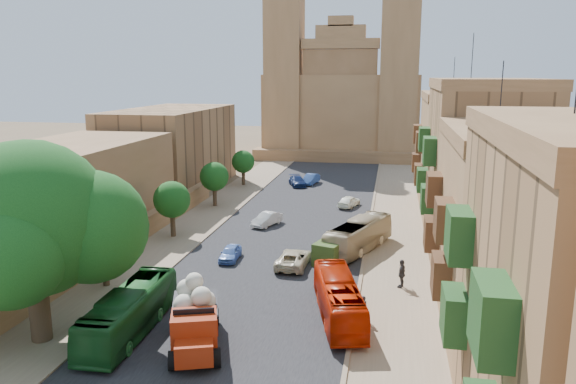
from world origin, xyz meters
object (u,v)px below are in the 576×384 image
(ficus_tree, at_px, (33,225))
(street_tree_b, at_px, (172,200))
(street_tree_a, at_px, (103,236))
(car_white_a, at_px, (267,219))
(pedestrian_a, at_px, (363,309))
(street_tree_c, at_px, (214,177))
(car_dkblue, at_px, (297,181))
(street_tree_d, at_px, (243,162))
(olive_pickup, at_px, (334,250))
(car_cream, at_px, (294,258))
(car_white_b, at_px, (349,201))
(church, at_px, (343,101))
(car_blue_b, at_px, (311,179))
(bus_green_north, at_px, (129,312))
(bus_red_east, at_px, (339,299))
(car_blue_a, at_px, (230,253))
(red_truck, at_px, (195,317))
(bus_cream_east, at_px, (359,235))
(pedestrian_c, at_px, (402,274))

(ficus_tree, relative_size, street_tree_b, 2.20)
(street_tree_a, xyz_separation_m, car_white_a, (7.38, 17.07, -2.87))
(street_tree_a, xyz_separation_m, pedestrian_a, (17.50, -2.49, -2.70))
(street_tree_c, relative_size, car_dkblue, 1.12)
(street_tree_d, height_order, olive_pickup, street_tree_d)
(car_cream, xyz_separation_m, car_white_b, (2.57, 20.02, -0.02))
(church, bearing_deg, car_blue_b, -92.99)
(street_tree_b, height_order, bus_green_north, street_tree_b)
(ficus_tree, distance_m, car_white_a, 26.61)
(church, xyz_separation_m, bus_red_east, (6.08, -68.97, -8.29))
(street_tree_c, relative_size, car_white_b, 1.31)
(bus_green_north, distance_m, pedestrian_a, 13.21)
(olive_pickup, xyz_separation_m, car_blue_a, (-7.90, -1.30, -0.29))
(ficus_tree, xyz_separation_m, bus_red_east, (15.48, 5.64, -5.23))
(red_truck, bearing_deg, car_dkblue, 92.58)
(church, bearing_deg, car_white_b, -83.70)
(street_tree_a, relative_size, bus_green_north, 0.56)
(ficus_tree, distance_m, bus_red_east, 17.29)
(ficus_tree, height_order, street_tree_a, ficus_tree)
(street_tree_a, bearing_deg, car_blue_a, 44.52)
(car_white_b, bearing_deg, car_white_a, 69.24)
(car_cream, bearing_deg, bus_cream_east, -130.80)
(street_tree_c, distance_m, red_truck, 32.46)
(olive_pickup, xyz_separation_m, car_dkblue, (-7.71, 28.59, -0.22))
(street_tree_c, xyz_separation_m, bus_cream_east, (16.44, -13.04, -1.95))
(street_tree_a, xyz_separation_m, car_blue_a, (6.81, 6.70, -2.92))
(bus_green_north, height_order, car_white_a, bus_green_north)
(street_tree_c, xyz_separation_m, car_blue_a, (6.81, -17.30, -2.67))
(street_tree_d, relative_size, olive_pickup, 1.00)
(olive_pickup, distance_m, car_cream, 3.41)
(bus_green_north, bearing_deg, pedestrian_a, 15.76)
(bus_green_north, bearing_deg, car_white_a, 82.24)
(bus_cream_east, bearing_deg, car_blue_b, -52.66)
(street_tree_a, height_order, bus_green_north, street_tree_a)
(street_tree_b, bearing_deg, car_cream, -26.44)
(car_blue_a, relative_size, car_white_a, 0.88)
(ficus_tree, height_order, olive_pickup, ficus_tree)
(church, distance_m, car_white_a, 50.41)
(ficus_tree, relative_size, bus_green_north, 1.18)
(church, relative_size, car_cream, 7.86)
(church, relative_size, street_tree_b, 7.30)
(bus_cream_east, xyz_separation_m, car_white_a, (-9.05, 6.11, -0.65))
(street_tree_c, xyz_separation_m, car_blue_b, (8.51, 14.10, -2.57))
(car_blue_b, bearing_deg, pedestrian_c, -61.12)
(ficus_tree, bearing_deg, red_truck, 5.71)
(street_tree_c, relative_size, bus_green_north, 0.52)
(street_tree_b, relative_size, olive_pickup, 1.09)
(car_white_a, bearing_deg, church, 107.64)
(church, height_order, red_truck, church)
(olive_pickup, bearing_deg, street_tree_b, 164.79)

